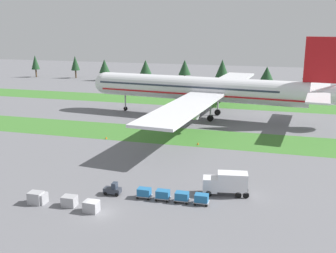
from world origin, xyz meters
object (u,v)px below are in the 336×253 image
at_px(airliner, 207,89).
at_px(uld_container_3, 91,206).
at_px(catering_truck, 226,183).
at_px(uld_container_2, 69,201).
at_px(uld_container_1, 36,198).
at_px(baggage_tug, 113,190).
at_px(cargo_dolly_lead, 144,192).
at_px(cargo_dolly_second, 163,194).
at_px(ground_crew_marshaller, 219,185).
at_px(uld_container_0, 40,198).
at_px(taxiway_marker_0, 198,143).
at_px(cargo_dolly_fourth, 201,198).
at_px(taxiway_marker_1, 106,138).
at_px(cargo_dolly_third, 182,196).

bearing_deg(airliner, uld_container_3, -179.24).
relative_size(catering_truck, uld_container_2, 3.61).
height_order(uld_container_1, uld_container_2, uld_container_1).
distance_m(baggage_tug, uld_container_2, 6.97).
distance_m(cargo_dolly_lead, cargo_dolly_second, 2.90).
relative_size(ground_crew_marshaller, uld_container_0, 0.87).
relative_size(cargo_dolly_second, uld_container_0, 1.11).
xyz_separation_m(airliner, taxiway_marker_0, (2.82, -25.75, -7.69)).
height_order(cargo_dolly_fourth, uld_container_0, uld_container_0).
xyz_separation_m(uld_container_1, taxiway_marker_1, (-3.91, 33.84, -0.60)).
relative_size(cargo_dolly_lead, cargo_dolly_third, 1.00).
relative_size(cargo_dolly_third, catering_truck, 0.31).
distance_m(cargo_dolly_second, taxiway_marker_1, 35.07).
distance_m(cargo_dolly_lead, uld_container_2, 10.93).
distance_m(cargo_dolly_lead, taxiway_marker_0, 29.12).
distance_m(cargo_dolly_second, ground_crew_marshaller, 9.52).
bearing_deg(taxiway_marker_0, ground_crew_marshaller, -70.84).
bearing_deg(taxiway_marker_1, catering_truck, -37.71).
bearing_deg(cargo_dolly_fourth, taxiway_marker_1, 43.50).
bearing_deg(airliner, catering_truck, -160.83).
xyz_separation_m(cargo_dolly_second, cargo_dolly_third, (2.90, 0.05, 0.00)).
bearing_deg(cargo_dolly_second, baggage_tug, 90.00).
height_order(cargo_dolly_lead, uld_container_1, uld_container_1).
bearing_deg(taxiway_marker_1, uld_container_1, -83.42).
xyz_separation_m(cargo_dolly_third, taxiway_marker_1, (-24.27, 27.75, -0.63)).
relative_size(baggage_tug, catering_truck, 0.36).
xyz_separation_m(baggage_tug, uld_container_3, (-0.60, -6.20, -0.02)).
bearing_deg(cargo_dolly_fourth, cargo_dolly_third, 90.00).
xyz_separation_m(ground_crew_marshaller, uld_container_1, (-25.04, -11.81, -0.06)).
bearing_deg(cargo_dolly_third, uld_container_2, 109.00).
xyz_separation_m(cargo_dolly_lead, uld_container_3, (-5.62, -6.29, -0.12)).
bearing_deg(ground_crew_marshaller, cargo_dolly_third, 124.37).
xyz_separation_m(cargo_dolly_fourth, taxiway_marker_0, (-6.29, 28.87, -0.65)).
bearing_deg(uld_container_3, cargo_dolly_fourth, 24.20).
xyz_separation_m(cargo_dolly_third, taxiway_marker_0, (-3.39, 28.92, -0.65)).
bearing_deg(uld_container_3, taxiway_marker_1, 110.64).
xyz_separation_m(cargo_dolly_fourth, uld_container_1, (-23.27, -6.15, -0.03)).
bearing_deg(airliner, ground_crew_marshaller, -161.83).
relative_size(cargo_dolly_lead, taxiway_marker_1, 3.79).
xyz_separation_m(cargo_dolly_lead, ground_crew_marshaller, (10.47, 5.81, 0.03)).
relative_size(uld_container_3, taxiway_marker_1, 3.40).
bearing_deg(uld_container_2, taxiway_marker_0, 70.98).
bearing_deg(cargo_dolly_third, taxiway_marker_0, 5.73).
distance_m(uld_container_2, taxiway_marker_0, 36.46).
xyz_separation_m(cargo_dolly_second, cargo_dolly_fourth, (5.80, 0.10, 0.00)).
xyz_separation_m(baggage_tug, uld_container_1, (-9.55, -5.92, 0.07)).
height_order(catering_truck, uld_container_3, catering_truck).
bearing_deg(uld_container_1, uld_container_3, -1.84).
distance_m(baggage_tug, ground_crew_marshaller, 16.58).
height_order(cargo_dolly_lead, uld_container_2, cargo_dolly_lead).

